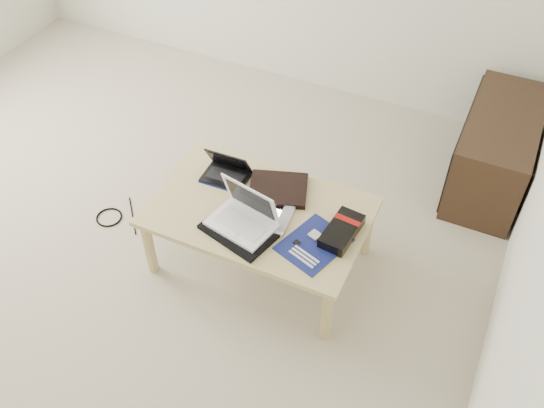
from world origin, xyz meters
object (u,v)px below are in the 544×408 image
at_px(coffee_table, 259,216).
at_px(white_laptop, 244,216).
at_px(media_cabinet, 494,150).
at_px(netbook, 227,172).
at_px(gpu_box, 342,231).

xyz_separation_m(coffee_table, white_laptop, (-0.02, -0.12, 0.11)).
bearing_deg(media_cabinet, netbook, -141.12).
distance_m(coffee_table, gpu_box, 0.45).
distance_m(coffee_table, netbook, 0.32).
distance_m(media_cabinet, gpu_box, 1.30).
height_order(media_cabinet, netbook, netbook).
bearing_deg(netbook, white_laptop, -48.25).
distance_m(coffee_table, white_laptop, 0.17).
distance_m(netbook, white_laptop, 0.37).
relative_size(media_cabinet, netbook, 3.67).
height_order(coffee_table, netbook, netbook).
bearing_deg(white_laptop, gpu_box, 16.53).
bearing_deg(gpu_box, media_cabinet, 64.19).
xyz_separation_m(coffee_table, media_cabinet, (1.00, 1.17, -0.10)).
relative_size(netbook, gpu_box, 0.89).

